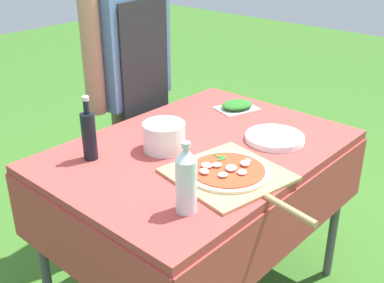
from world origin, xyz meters
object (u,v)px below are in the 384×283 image
water_bottle (186,180)px  plate_stack (275,138)px  person_cook (131,71)px  mixing_tub (164,136)px  pizza_on_peel (229,174)px  oil_bottle (89,135)px  prep_table (199,165)px  herb_container (237,105)px

water_bottle → plate_stack: 0.66m
person_cook → plate_stack: (0.06, -0.83, -0.14)m
mixing_tub → plate_stack: bearing=-37.5°
water_bottle → pizza_on_peel: bearing=6.9°
oil_bottle → water_bottle: bearing=-92.4°
pizza_on_peel → plate_stack: (0.38, 0.05, -0.00)m
person_cook → oil_bottle: size_ratio=6.23×
oil_bottle → water_bottle: oil_bottle is taller
pizza_on_peel → mixing_tub: (0.00, 0.34, 0.04)m
plate_stack → person_cook: bearing=94.3°
oil_bottle → mixing_tub: bearing=-32.3°
oil_bottle → plate_stack: 0.77m
prep_table → herb_container: bearing=18.0°
person_cook → prep_table: bearing=65.1°
person_cook → mixing_tub: size_ratio=9.33×
prep_table → oil_bottle: bearing=145.7°
person_cook → pizza_on_peel: (-0.31, -0.88, -0.14)m
pizza_on_peel → herb_container: (0.56, 0.39, 0.01)m
oil_bottle → mixing_tub: 0.30m
person_cook → pizza_on_peel: bearing=62.7°
herb_container → mixing_tub: 0.56m
oil_bottle → herb_container: 0.82m
prep_table → water_bottle: 0.52m
oil_bottle → herb_container: oil_bottle is taller
prep_table → plate_stack: 0.34m
pizza_on_peel → water_bottle: bearing=-163.2°
person_cook → water_bottle: person_cook is taller
herb_container → pizza_on_peel: bearing=-145.1°
water_bottle → plate_stack: bearing=7.4°
pizza_on_peel → plate_stack: size_ratio=2.47×
oil_bottle → plate_stack: (0.62, -0.44, -0.09)m
pizza_on_peel → oil_bottle: bearing=126.2°
person_cook → water_bottle: bearing=49.9°
pizza_on_peel → herb_container: size_ratio=2.75×
prep_table → plate_stack: bearing=-37.2°
mixing_tub → oil_bottle: bearing=147.7°
herb_container → plate_stack: (-0.19, -0.34, -0.01)m
prep_table → oil_bottle: 0.48m
prep_table → herb_container: size_ratio=5.55×
person_cook → herb_container: 0.56m
person_cook → oil_bottle: (-0.56, -0.39, -0.05)m
herb_container → prep_table: bearing=-162.0°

